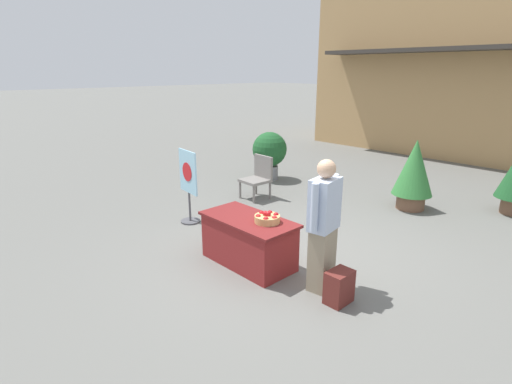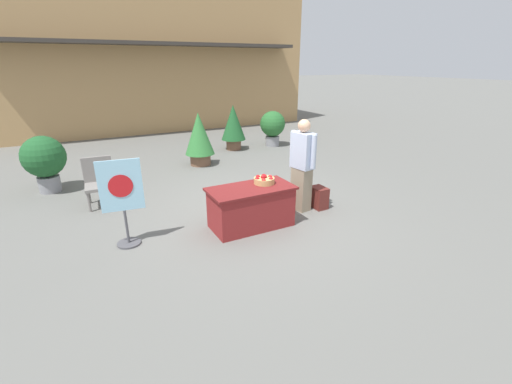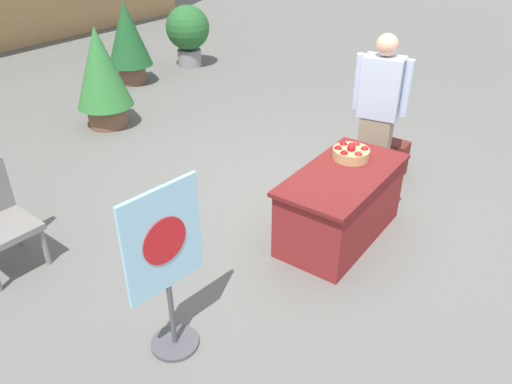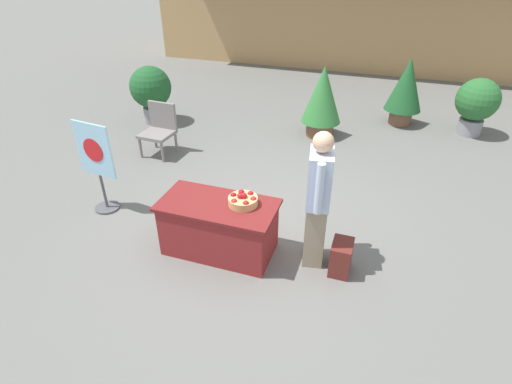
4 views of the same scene
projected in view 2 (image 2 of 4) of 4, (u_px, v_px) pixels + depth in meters
ground_plane at (256, 211)px, 6.57m from camera, size 120.00×120.00×0.00m
storefront_building at (142, 62)px, 14.72m from camera, size 13.22×5.55×5.32m
display_table at (251, 207)px, 5.84m from camera, size 1.44×0.73×0.71m
apple_basket at (264, 180)px, 5.89m from camera, size 0.36×0.36×0.16m
person_visitor at (302, 165)px, 6.33m from camera, size 0.33×0.60×1.73m
backpack at (319, 198)px, 6.64m from camera, size 0.24×0.34×0.42m
poster_board at (123, 199)px, 5.10m from camera, size 0.62×0.36×1.37m
patio_chair at (99, 180)px, 6.72m from camera, size 0.58×0.58×0.94m
potted_plant_near_right at (233, 125)px, 10.92m from camera, size 0.78×0.78×1.43m
potted_plant_far_right at (199, 137)px, 9.25m from camera, size 0.80×0.80×1.43m
potted_plant_far_left at (44, 159)px, 7.30m from camera, size 0.88×0.88×1.23m
potted_plant_near_left at (273, 126)px, 11.46m from camera, size 0.84×0.84×1.16m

